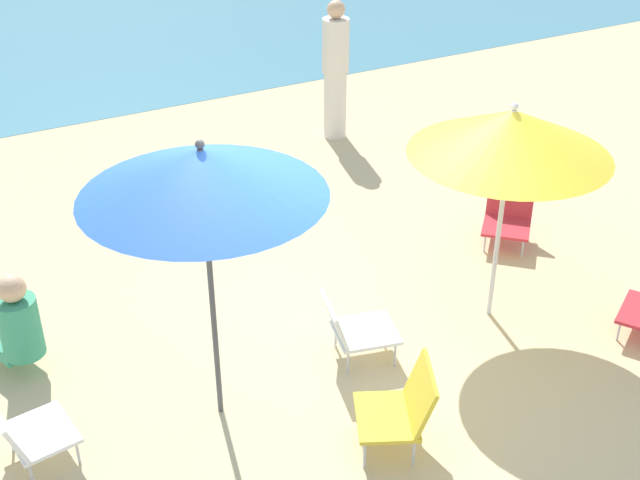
{
  "coord_description": "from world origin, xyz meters",
  "views": [
    {
      "loc": [
        -2.69,
        -4.61,
        4.15
      ],
      "look_at": [
        0.12,
        0.57,
        0.7
      ],
      "focal_mm": 46.53,
      "sensor_mm": 36.0,
      "label": 1
    }
  ],
  "objects_px": {
    "beach_chair_a": "(353,327)",
    "beach_chair_b": "(508,213)",
    "umbrella_yellow": "(511,133)",
    "beach_chair_c": "(402,406)",
    "person_a": "(335,71)",
    "umbrella_blue": "(202,173)",
    "person_b": "(17,326)",
    "beach_chair_e": "(25,431)"
  },
  "relations": [
    {
      "from": "umbrella_blue",
      "to": "beach_chair_b",
      "type": "height_order",
      "value": "umbrella_blue"
    },
    {
      "from": "umbrella_yellow",
      "to": "person_b",
      "type": "height_order",
      "value": "umbrella_yellow"
    },
    {
      "from": "beach_chair_b",
      "to": "umbrella_yellow",
      "type": "bearing_deg",
      "value": -1.42
    },
    {
      "from": "umbrella_yellow",
      "to": "beach_chair_c",
      "type": "distance_m",
      "value": 2.25
    },
    {
      "from": "umbrella_yellow",
      "to": "beach_chair_a",
      "type": "distance_m",
      "value": 1.92
    },
    {
      "from": "beach_chair_b",
      "to": "person_a",
      "type": "xyz_separation_m",
      "value": [
        -0.23,
        3.05,
        0.57
      ]
    },
    {
      "from": "umbrella_blue",
      "to": "person_b",
      "type": "relative_size",
      "value": 2.39
    },
    {
      "from": "beach_chair_e",
      "to": "person_b",
      "type": "height_order",
      "value": "person_b"
    },
    {
      "from": "umbrella_yellow",
      "to": "person_a",
      "type": "xyz_separation_m",
      "value": [
        0.73,
        3.99,
        -0.82
      ]
    },
    {
      "from": "umbrella_yellow",
      "to": "beach_chair_c",
      "type": "relative_size",
      "value": 2.87
    },
    {
      "from": "umbrella_yellow",
      "to": "person_a",
      "type": "relative_size",
      "value": 1.13
    },
    {
      "from": "umbrella_blue",
      "to": "umbrella_yellow",
      "type": "height_order",
      "value": "umbrella_blue"
    },
    {
      "from": "person_a",
      "to": "person_b",
      "type": "distance_m",
      "value": 5.27
    },
    {
      "from": "umbrella_blue",
      "to": "beach_chair_c",
      "type": "xyz_separation_m",
      "value": [
        0.96,
        -0.92,
        -1.58
      ]
    },
    {
      "from": "person_a",
      "to": "umbrella_yellow",
      "type": "bearing_deg",
      "value": -19.98
    },
    {
      "from": "beach_chair_a",
      "to": "person_b",
      "type": "xyz_separation_m",
      "value": [
        -2.32,
        1.08,
        0.13
      ]
    },
    {
      "from": "umbrella_blue",
      "to": "beach_chair_b",
      "type": "bearing_deg",
      "value": 15.73
    },
    {
      "from": "beach_chair_b",
      "to": "person_a",
      "type": "bearing_deg",
      "value": -131.68
    },
    {
      "from": "beach_chair_b",
      "to": "person_b",
      "type": "bearing_deg",
      "value": -48.0
    },
    {
      "from": "person_a",
      "to": "person_b",
      "type": "relative_size",
      "value": 1.9
    },
    {
      "from": "beach_chair_e",
      "to": "person_b",
      "type": "bearing_deg",
      "value": 72.39
    },
    {
      "from": "beach_chair_c",
      "to": "person_b",
      "type": "relative_size",
      "value": 0.74
    },
    {
      "from": "umbrella_blue",
      "to": "person_b",
      "type": "xyz_separation_m",
      "value": [
        -1.16,
        1.14,
        -1.5
      ]
    },
    {
      "from": "beach_chair_a",
      "to": "beach_chair_b",
      "type": "xyz_separation_m",
      "value": [
        2.3,
        0.91,
        -0.01
      ]
    },
    {
      "from": "beach_chair_a",
      "to": "beach_chair_e",
      "type": "bearing_deg",
      "value": -167.59
    },
    {
      "from": "umbrella_yellow",
      "to": "umbrella_blue",
      "type": "bearing_deg",
      "value": -179.17
    },
    {
      "from": "beach_chair_a",
      "to": "person_a",
      "type": "relative_size",
      "value": 0.38
    },
    {
      "from": "beach_chair_c",
      "to": "beach_chair_e",
      "type": "relative_size",
      "value": 1.2
    },
    {
      "from": "person_b",
      "to": "beach_chair_e",
      "type": "bearing_deg",
      "value": 150.44
    },
    {
      "from": "beach_chair_a",
      "to": "person_b",
      "type": "height_order",
      "value": "person_b"
    },
    {
      "from": "umbrella_yellow",
      "to": "beach_chair_c",
      "type": "xyz_separation_m",
      "value": [
        -1.54,
        -0.96,
        -1.33
      ]
    },
    {
      "from": "umbrella_yellow",
      "to": "beach_chair_e",
      "type": "height_order",
      "value": "umbrella_yellow"
    },
    {
      "from": "person_a",
      "to": "umbrella_blue",
      "type": "bearing_deg",
      "value": -48.39
    },
    {
      "from": "beach_chair_c",
      "to": "person_a",
      "type": "xyz_separation_m",
      "value": [
        2.27,
        4.95,
        0.51
      ]
    },
    {
      "from": "beach_chair_a",
      "to": "beach_chair_b",
      "type": "distance_m",
      "value": 2.47
    },
    {
      "from": "person_a",
      "to": "beach_chair_b",
      "type": "bearing_deg",
      "value": -5.41
    },
    {
      "from": "person_b",
      "to": "beach_chair_b",
      "type": "bearing_deg",
      "value": -112.14
    },
    {
      "from": "beach_chair_e",
      "to": "person_a",
      "type": "xyz_separation_m",
      "value": [
        4.56,
        3.9,
        0.57
      ]
    },
    {
      "from": "beach_chair_a",
      "to": "beach_chair_c",
      "type": "relative_size",
      "value": 0.97
    },
    {
      "from": "beach_chair_c",
      "to": "person_a",
      "type": "bearing_deg",
      "value": -89.2
    },
    {
      "from": "beach_chair_a",
      "to": "beach_chair_e",
      "type": "xyz_separation_m",
      "value": [
        -2.49,
        0.06,
        -0.01
      ]
    },
    {
      "from": "beach_chair_b",
      "to": "beach_chair_c",
      "type": "height_order",
      "value": "beach_chair_c"
    }
  ]
}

